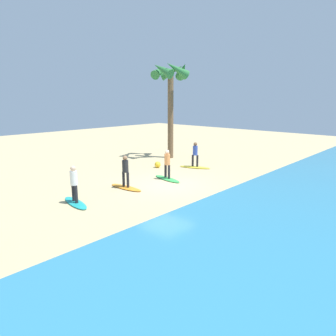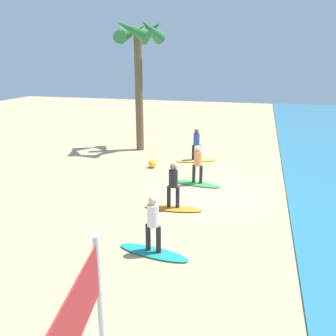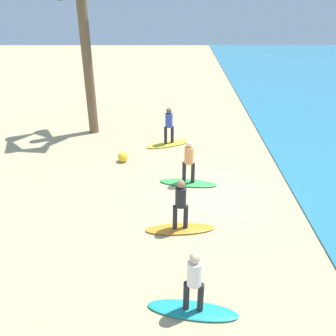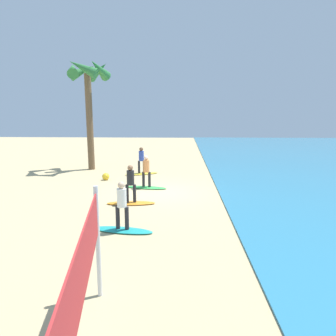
# 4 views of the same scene
# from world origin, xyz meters

# --- Properties ---
(ground_plane) EXTENTS (60.00, 60.00, 0.00)m
(ground_plane) POSITION_xyz_m (0.00, 0.00, 0.00)
(ground_plane) COLOR tan
(surfboard_yellow) EXTENTS (1.31, 2.16, 0.09)m
(surfboard_yellow) POSITION_xyz_m (-4.24, -1.36, 0.04)
(surfboard_yellow) COLOR yellow
(surfboard_yellow) RESTS_ON ground
(surfer_yellow) EXTENTS (0.32, 0.44, 1.64)m
(surfer_yellow) POSITION_xyz_m (-4.24, -1.36, 1.04)
(surfer_yellow) COLOR #232328
(surfer_yellow) RESTS_ON surfboard_yellow
(surfboard_green) EXTENTS (0.88, 2.16, 0.09)m
(surfboard_green) POSITION_xyz_m (-0.75, -0.66, 0.04)
(surfboard_green) COLOR green
(surfboard_green) RESTS_ON ground
(surfer_green) EXTENTS (0.32, 0.46, 1.64)m
(surfer_green) POSITION_xyz_m (-0.75, -0.66, 1.04)
(surfer_green) COLOR #232328
(surfer_green) RESTS_ON surfboard_green
(surfboard_orange) EXTENTS (0.71, 2.13, 0.09)m
(surfboard_orange) POSITION_xyz_m (1.99, -1.04, 0.04)
(surfboard_orange) COLOR orange
(surfboard_orange) RESTS_ON ground
(surfer_orange) EXTENTS (0.32, 0.46, 1.64)m
(surfer_orange) POSITION_xyz_m (1.99, -1.04, 1.04)
(surfer_orange) COLOR #232328
(surfer_orange) RESTS_ON surfboard_orange
(surfboard_teal) EXTENTS (0.89, 2.16, 0.09)m
(surfboard_teal) POSITION_xyz_m (5.04, -0.84, 0.04)
(surfboard_teal) COLOR teal
(surfboard_teal) RESTS_ON ground
(surfer_teal) EXTENTS (0.32, 0.46, 1.64)m
(surfer_teal) POSITION_xyz_m (5.04, -0.84, 1.04)
(surfer_teal) COLOR #232328
(surfer_teal) RESTS_ON surfboard_teal
(palm_tree) EXTENTS (2.88, 3.03, 7.30)m
(palm_tree) POSITION_xyz_m (-5.80, -5.00, 5.85)
(palm_tree) COLOR brown
(palm_tree) RESTS_ON ground
(beach_ball) EXTENTS (0.41, 0.41, 0.41)m
(beach_ball) POSITION_xyz_m (-2.58, -3.25, 0.21)
(beach_ball) COLOR yellow
(beach_ball) RESTS_ON ground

